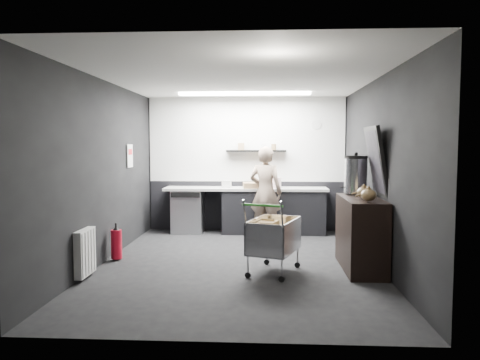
{
  "coord_description": "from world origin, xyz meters",
  "views": [
    {
      "loc": [
        0.41,
        -6.75,
        1.74
      ],
      "look_at": [
        0.0,
        0.4,
        1.2
      ],
      "focal_mm": 35.0,
      "sensor_mm": 36.0,
      "label": 1
    }
  ],
  "objects": [
    {
      "name": "floor",
      "position": [
        0.0,
        0.0,
        0.0
      ],
      "size": [
        5.5,
        5.5,
        0.0
      ],
      "primitive_type": "plane",
      "color": "black",
      "rests_on": "ground"
    },
    {
      "name": "ceiling",
      "position": [
        0.0,
        0.0,
        2.7
      ],
      "size": [
        5.5,
        5.5,
        0.0
      ],
      "primitive_type": "plane",
      "rotation": [
        3.14,
        0.0,
        0.0
      ],
      "color": "white",
      "rests_on": "wall_back"
    },
    {
      "name": "wall_back",
      "position": [
        0.0,
        2.75,
        1.35
      ],
      "size": [
        5.5,
        0.0,
        5.5
      ],
      "primitive_type": "plane",
      "rotation": [
        1.57,
        0.0,
        0.0
      ],
      "color": "black",
      "rests_on": "floor"
    },
    {
      "name": "wall_front",
      "position": [
        0.0,
        -2.75,
        1.35
      ],
      "size": [
        5.5,
        0.0,
        5.5
      ],
      "primitive_type": "plane",
      "rotation": [
        -1.57,
        0.0,
        0.0
      ],
      "color": "black",
      "rests_on": "floor"
    },
    {
      "name": "wall_left",
      "position": [
        -2.0,
        0.0,
        1.35
      ],
      "size": [
        0.0,
        5.5,
        5.5
      ],
      "primitive_type": "plane",
      "rotation": [
        1.57,
        0.0,
        1.57
      ],
      "color": "black",
      "rests_on": "floor"
    },
    {
      "name": "wall_right",
      "position": [
        2.0,
        0.0,
        1.35
      ],
      "size": [
        0.0,
        5.5,
        5.5
      ],
      "primitive_type": "plane",
      "rotation": [
        1.57,
        0.0,
        -1.57
      ],
      "color": "black",
      "rests_on": "floor"
    },
    {
      "name": "kitchen_wall_panel",
      "position": [
        0.0,
        2.73,
        1.85
      ],
      "size": [
        3.95,
        0.02,
        1.7
      ],
      "primitive_type": "cube",
      "color": "silver",
      "rests_on": "wall_back"
    },
    {
      "name": "dado_panel",
      "position": [
        0.0,
        2.73,
        0.5
      ],
      "size": [
        3.95,
        0.02,
        1.0
      ],
      "primitive_type": "cube",
      "color": "black",
      "rests_on": "wall_back"
    },
    {
      "name": "floating_shelf",
      "position": [
        0.2,
        2.62,
        1.62
      ],
      "size": [
        1.2,
        0.22,
        0.04
      ],
      "primitive_type": "cube",
      "color": "black",
      "rests_on": "wall_back"
    },
    {
      "name": "wall_clock",
      "position": [
        1.4,
        2.72,
        2.15
      ],
      "size": [
        0.2,
        0.03,
        0.2
      ],
      "primitive_type": "cylinder",
      "rotation": [
        1.57,
        0.0,
        0.0
      ],
      "color": "silver",
      "rests_on": "wall_back"
    },
    {
      "name": "poster",
      "position": [
        -1.98,
        1.3,
        1.55
      ],
      "size": [
        0.02,
        0.3,
        0.4
      ],
      "primitive_type": "cube",
      "color": "silver",
      "rests_on": "wall_left"
    },
    {
      "name": "poster_red_band",
      "position": [
        -1.98,
        1.3,
        1.62
      ],
      "size": [
        0.02,
        0.22,
        0.1
      ],
      "primitive_type": "cube",
      "color": "red",
      "rests_on": "poster"
    },
    {
      "name": "radiator",
      "position": [
        -1.94,
        -0.9,
        0.35
      ],
      "size": [
        0.1,
        0.5,
        0.6
      ],
      "primitive_type": "cube",
      "color": "silver",
      "rests_on": "wall_left"
    },
    {
      "name": "ceiling_strip",
      "position": [
        0.0,
        1.85,
        2.67
      ],
      "size": [
        2.4,
        0.2,
        0.04
      ],
      "primitive_type": "cube",
      "color": "white",
      "rests_on": "ceiling"
    },
    {
      "name": "prep_counter",
      "position": [
        0.14,
        2.42,
        0.46
      ],
      "size": [
        3.2,
        0.61,
        0.9
      ],
      "color": "black",
      "rests_on": "floor"
    },
    {
      "name": "person",
      "position": [
        0.39,
        1.97,
        0.86
      ],
      "size": [
        0.72,
        0.59,
        1.72
      ],
      "primitive_type": "imported",
      "rotation": [
        0.0,
        0.0,
        2.82
      ],
      "color": "#B9A892",
      "rests_on": "floor"
    },
    {
      "name": "shopping_cart",
      "position": [
        0.51,
        -0.47,
        0.48
      ],
      "size": [
        0.81,
        1.08,
        1.0
      ],
      "color": "silver",
      "rests_on": "floor"
    },
    {
      "name": "sideboard",
      "position": [
        1.74,
        -0.17,
        0.63
      ],
      "size": [
        0.57,
        1.34,
        2.0
      ],
      "color": "black",
      "rests_on": "floor"
    },
    {
      "name": "fire_extinguisher",
      "position": [
        -1.85,
        0.09,
        0.26
      ],
      "size": [
        0.16,
        0.16,
        0.54
      ],
      "color": "#AF0B1E",
      "rests_on": "floor"
    },
    {
      "name": "cardboard_box",
      "position": [
        0.22,
        2.37,
        0.95
      ],
      "size": [
        0.57,
        0.46,
        0.11
      ],
      "primitive_type": "cube",
      "rotation": [
        0.0,
        0.0,
        0.1
      ],
      "color": "#95754F",
      "rests_on": "prep_counter"
    },
    {
      "name": "pink_tub",
      "position": [
        0.6,
        2.42,
        1.0
      ],
      "size": [
        0.2,
        0.2,
        0.2
      ],
      "primitive_type": "cylinder",
      "color": "beige",
      "rests_on": "prep_counter"
    },
    {
      "name": "white_container",
      "position": [
        -0.37,
        2.37,
        0.97
      ],
      "size": [
        0.18,
        0.15,
        0.15
      ],
      "primitive_type": "cube",
      "rotation": [
        0.0,
        0.0,
        -0.17
      ],
      "color": "silver",
      "rests_on": "prep_counter"
    }
  ]
}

